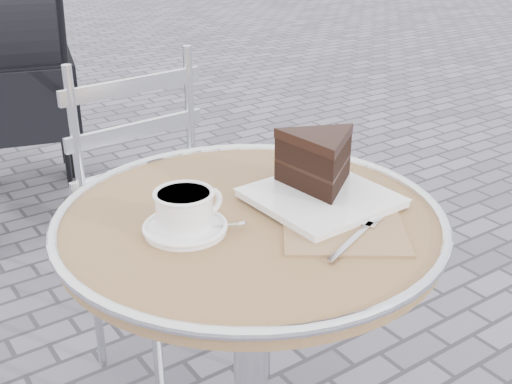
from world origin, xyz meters
TOP-DOWN VIEW (x-y plane):
  - cafe_table at (0.00, 0.00)m, footprint 0.72×0.72m
  - cappuccino_set at (-0.12, 0.01)m, footprint 0.16×0.14m
  - cake_plate_set at (0.15, -0.01)m, footprint 0.30×0.38m
  - bistro_chair at (0.08, 0.57)m, footprint 0.43×0.43m
  - baby_stroller at (0.08, 1.89)m, footprint 0.68×1.05m

SIDE VIEW (x-z plane):
  - baby_stroller at x=0.08m, z-range -0.05..0.96m
  - bistro_chair at x=0.08m, z-range 0.11..1.00m
  - cafe_table at x=0.00m, z-range 0.20..0.94m
  - cappuccino_set at x=-0.12m, z-range 0.73..0.80m
  - cake_plate_set at x=0.15m, z-range 0.73..0.85m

